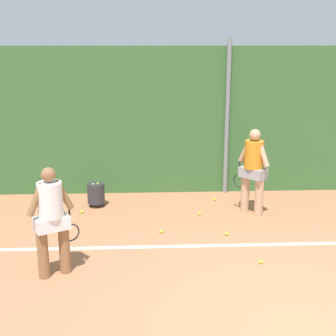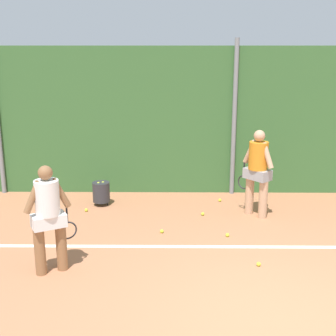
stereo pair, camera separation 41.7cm
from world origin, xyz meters
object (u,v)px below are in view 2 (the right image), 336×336
(tennis_ball_3, at_px, (86,210))
(tennis_ball_4, at_px, (203,214))
(tennis_ball_2, at_px, (227,235))
(tennis_ball_5, at_px, (259,264))
(player_foreground_near, at_px, (49,214))
(tennis_ball_1, at_px, (162,231))
(player_midcourt, at_px, (258,169))
(ball_hopper, at_px, (101,192))
(tennis_ball_7, at_px, (220,200))

(tennis_ball_3, bearing_deg, tennis_ball_4, -4.75)
(tennis_ball_2, xyz_separation_m, tennis_ball_5, (0.35, -1.11, 0.00))
(player_foreground_near, height_order, tennis_ball_2, player_foreground_near)
(tennis_ball_2, xyz_separation_m, tennis_ball_4, (-0.37, 1.04, 0.00))
(tennis_ball_1, bearing_deg, tennis_ball_5, -39.73)
(player_foreground_near, height_order, tennis_ball_5, player_foreground_near)
(player_midcourt, xyz_separation_m, tennis_ball_2, (-0.67, -1.06, -0.93))
(player_midcourt, bearing_deg, tennis_ball_2, 105.89)
(ball_hopper, xyz_separation_m, tennis_ball_3, (-0.25, -0.40, -0.26))
(tennis_ball_1, bearing_deg, tennis_ball_2, -7.58)
(player_midcourt, height_order, tennis_ball_7, player_midcourt)
(ball_hopper, height_order, tennis_ball_3, ball_hopper)
(tennis_ball_3, xyz_separation_m, tennis_ball_5, (3.09, -2.34, 0.00))
(tennis_ball_2, relative_size, tennis_ball_7, 1.00)
(tennis_ball_1, bearing_deg, tennis_ball_4, 47.91)
(tennis_ball_2, distance_m, tennis_ball_4, 1.10)
(tennis_ball_3, bearing_deg, tennis_ball_1, -34.44)
(tennis_ball_2, bearing_deg, tennis_ball_5, -72.35)
(tennis_ball_1, relative_size, tennis_ball_5, 1.00)
(player_midcourt, relative_size, ball_hopper, 3.37)
(player_foreground_near, relative_size, ball_hopper, 3.22)
(tennis_ball_7, bearing_deg, tennis_ball_5, -84.22)
(ball_hopper, bearing_deg, tennis_ball_1, -48.41)
(tennis_ball_1, relative_size, tennis_ball_2, 1.00)
(player_foreground_near, relative_size, tennis_ball_7, 25.03)
(ball_hopper, height_order, tennis_ball_2, ball_hopper)
(player_foreground_near, relative_size, tennis_ball_5, 25.03)
(player_foreground_near, xyz_separation_m, tennis_ball_4, (2.41, 2.34, -0.89))
(player_midcourt, relative_size, tennis_ball_1, 26.17)
(tennis_ball_2, relative_size, tennis_ball_3, 1.00)
(player_foreground_near, bearing_deg, tennis_ball_1, 13.76)
(tennis_ball_3, bearing_deg, player_midcourt, -2.91)
(tennis_ball_5, bearing_deg, player_midcourt, 81.58)
(player_foreground_near, height_order, tennis_ball_7, player_foreground_near)
(tennis_ball_2, height_order, tennis_ball_3, same)
(tennis_ball_4, height_order, tennis_ball_7, same)
(ball_hopper, distance_m, tennis_ball_7, 2.56)
(tennis_ball_5, bearing_deg, tennis_ball_1, 140.27)
(tennis_ball_5, bearing_deg, tennis_ball_4, 108.73)
(tennis_ball_1, bearing_deg, player_midcourt, 26.10)
(tennis_ball_3, bearing_deg, player_foreground_near, -91.03)
(player_foreground_near, xyz_separation_m, ball_hopper, (0.30, 2.94, -0.63))
(ball_hopper, bearing_deg, tennis_ball_4, -15.92)
(tennis_ball_7, bearing_deg, tennis_ball_4, -116.96)
(tennis_ball_3, bearing_deg, tennis_ball_7, 12.93)
(tennis_ball_7, bearing_deg, player_foreground_near, -131.72)
(tennis_ball_1, height_order, tennis_ball_7, same)
(tennis_ball_2, relative_size, tennis_ball_4, 1.00)
(tennis_ball_2, bearing_deg, player_midcourt, 57.51)
(tennis_ball_3, distance_m, tennis_ball_5, 3.88)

